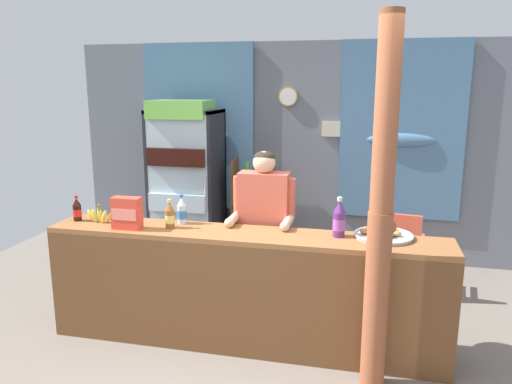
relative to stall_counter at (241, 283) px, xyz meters
name	(u,v)px	position (x,y,z in m)	size (l,w,h in m)	color
ground_plane	(266,312)	(0.06, 0.70, -0.57)	(7.28, 7.28, 0.00)	slate
back_wall_curtained	(296,149)	(0.06, 2.41, 0.75)	(5.45, 0.22, 2.57)	slate
stall_counter	(241,283)	(0.00, 0.00, 0.00)	(3.19, 0.45, 0.95)	#935B33
timber_post	(381,220)	(1.02, -0.25, 0.64)	(0.19, 0.17, 2.54)	#995133
drink_fridge	(186,174)	(-1.15, 1.87, 0.48)	(0.79, 0.66, 1.91)	#232328
bottle_shelf_rack	(253,209)	(-0.39, 2.04, 0.06)	(0.48, 0.28, 1.22)	brown
plastic_lawn_chair	(399,246)	(1.27, 1.43, -0.08)	(0.51, 0.51, 0.86)	#E5563D
shopkeeper	(264,218)	(0.08, 0.48, 0.40)	(0.54, 0.42, 1.55)	#28282D
soda_bottle_grape_soda	(339,220)	(0.73, 0.17, 0.51)	(0.09, 0.09, 0.31)	#56286B
soda_bottle_water	(182,211)	(-0.57, 0.25, 0.48)	(0.08, 0.08, 0.25)	silver
soda_bottle_iced_tea	(170,216)	(-0.61, 0.10, 0.48)	(0.08, 0.08, 0.24)	brown
soda_bottle_cola	(77,210)	(-1.47, 0.12, 0.47)	(0.07, 0.07, 0.22)	black
snack_box_crackers	(127,213)	(-0.94, -0.01, 0.51)	(0.23, 0.11, 0.26)	#E5422D
pastry_tray	(383,235)	(1.07, 0.22, 0.40)	(0.45, 0.45, 0.07)	#BCBCC1
banana_bunch	(99,216)	(-1.25, 0.11, 0.44)	(0.26, 0.06, 0.16)	#DBCC42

